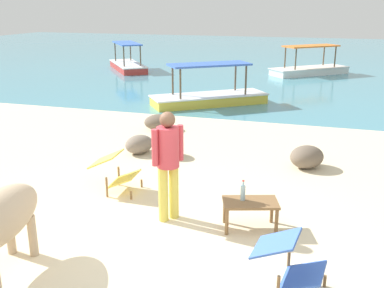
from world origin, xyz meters
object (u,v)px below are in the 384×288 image
boat_yellow (209,96)px  low_bench_table (250,206)px  boat_white (309,68)px  boat_red (128,64)px  deck_chair_near (115,170)px  deck_chair_far (289,261)px  bottle (243,192)px  person_standing (168,158)px

boat_yellow → low_bench_table: bearing=72.1°
boat_white → boat_yellow: size_ratio=0.97×
boat_red → boat_yellow: size_ratio=1.00×
deck_chair_near → deck_chair_far: size_ratio=0.98×
bottle → deck_chair_far: (0.78, -1.35, -0.15)m
deck_chair_near → boat_yellow: bearing=88.5°
deck_chair_near → boat_red: bearing=110.1°
person_standing → boat_red: bearing=155.4°
deck_chair_far → boat_white: boat_white is taller
bottle → deck_chair_near: bottle is taller
bottle → deck_chair_far: size_ratio=0.36×
deck_chair_far → boat_red: 18.12m
bottle → boat_yellow: size_ratio=0.08×
person_standing → boat_yellow: size_ratio=0.45×
bottle → boat_yellow: (-2.61, 7.89, -0.28)m
bottle → boat_red: boat_red is taller
deck_chair_far → boat_yellow: size_ratio=0.23×
low_bench_table → deck_chair_far: deck_chair_far is taller
deck_chair_near → boat_red: size_ratio=0.22×
bottle → person_standing: person_standing is taller
bottle → boat_white: boat_white is taller
low_bench_table → bottle: bottle is taller
person_standing → boat_red: size_ratio=0.45×
boat_red → boat_white: size_ratio=1.03×
bottle → person_standing: size_ratio=0.18×
bottle → boat_white: size_ratio=0.08×
low_bench_table → person_standing: size_ratio=0.53×
deck_chair_far → boat_yellow: bearing=116.2°
person_standing → boat_white: bearing=124.2°
boat_white → boat_yellow: (-2.67, -7.48, 0.00)m
boat_yellow → boat_red: bearing=-84.8°
bottle → boat_red: size_ratio=0.08×
boat_yellow → person_standing: bearing=64.0°
boat_white → boat_red: bearing=145.9°
person_standing → deck_chair_near: bearing=-171.9°
deck_chair_near → deck_chair_far: (3.06, -1.99, 0.00)m
deck_chair_far → bottle: bearing=126.0°
boat_red → boat_white: (8.45, 1.08, 0.00)m
low_bench_table → deck_chair_near: (-2.39, 0.65, 0.04)m
bottle → person_standing: (-1.08, -0.07, 0.41)m
deck_chair_near → boat_red: 14.95m
bottle → boat_white: (0.06, 15.37, -0.28)m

